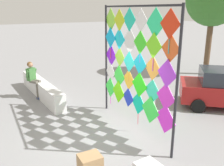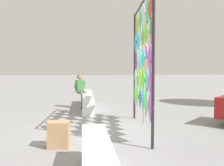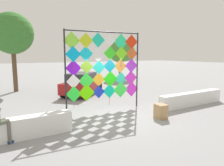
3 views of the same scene
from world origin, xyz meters
name	(u,v)px [view 2 (image 2 of 3)]	position (x,y,z in m)	size (l,w,h in m)	color
ground	(101,131)	(0.00, 0.00, 0.00)	(120.00, 120.00, 0.00)	gray
plaza_ledge_left	(87,101)	(-4.46, -0.32, 0.35)	(4.40, 0.45, 0.70)	white
kite_display_rack	(142,57)	(0.00, 1.20, 2.17)	(3.80, 0.37, 3.76)	#232328
seated_vendor	(81,88)	(-4.52, -0.61, 0.91)	(0.75, 0.66, 1.55)	#666056
cardboard_box_large	(59,134)	(1.46, -1.09, 0.30)	(0.41, 0.48, 0.60)	tan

